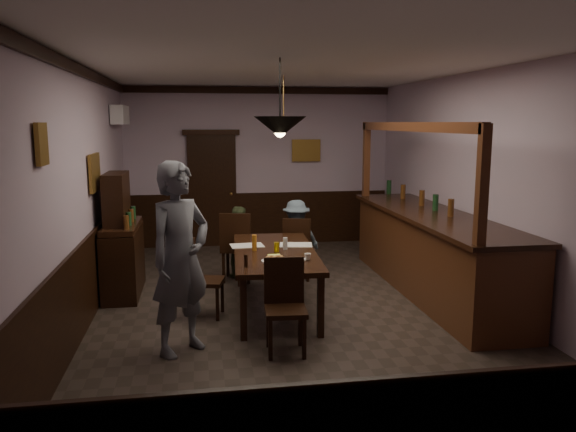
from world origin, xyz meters
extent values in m
cube|color=#2D2621|center=(0.00, 0.00, -0.01)|extent=(5.00, 8.00, 0.01)
cube|color=white|center=(0.00, 0.00, 3.00)|extent=(5.00, 8.00, 0.01)
cube|color=#C2A7BF|center=(0.00, 4.00, 1.50)|extent=(5.00, 0.01, 3.00)
cube|color=#C2A7BF|center=(0.00, -4.00, 1.50)|extent=(5.00, 0.01, 3.00)
cube|color=#C2A7BF|center=(-2.50, 0.00, 1.50)|extent=(0.01, 8.00, 3.00)
cube|color=#C2A7BF|center=(2.50, 0.00, 1.50)|extent=(0.01, 8.00, 3.00)
cube|color=black|center=(-0.24, 0.14, 0.72)|extent=(1.13, 2.26, 0.06)
cube|color=black|center=(-0.72, -0.86, 0.34)|extent=(0.07, 0.07, 0.69)
cube|color=black|center=(0.12, -0.91, 0.34)|extent=(0.07, 0.07, 0.69)
cube|color=black|center=(-0.60, 1.18, 0.34)|extent=(0.07, 0.07, 0.69)
cube|color=black|center=(0.24, 1.13, 0.34)|extent=(0.07, 0.07, 0.69)
cube|color=black|center=(-0.61, 1.51, 0.48)|extent=(0.54, 0.54, 0.05)
cube|color=black|center=(-0.65, 1.31, 0.77)|extent=(0.45, 0.14, 0.54)
cube|color=black|center=(-0.39, 1.65, 0.23)|extent=(0.04, 0.04, 0.46)
cube|color=black|center=(-0.74, 1.73, 0.23)|extent=(0.04, 0.04, 0.46)
cube|color=black|center=(-0.47, 1.29, 0.23)|extent=(0.04, 0.04, 0.46)
cube|color=black|center=(-0.83, 1.38, 0.23)|extent=(0.04, 0.04, 0.46)
cube|color=black|center=(0.29, 1.46, 0.44)|extent=(0.50, 0.50, 0.05)
cube|color=black|center=(0.24, 1.28, 0.70)|extent=(0.41, 0.15, 0.49)
cube|color=black|center=(0.49, 1.58, 0.21)|extent=(0.04, 0.04, 0.42)
cube|color=black|center=(0.17, 1.66, 0.21)|extent=(0.04, 0.04, 0.42)
cube|color=black|center=(0.41, 1.25, 0.21)|extent=(0.04, 0.04, 0.42)
cube|color=black|center=(0.09, 1.34, 0.21)|extent=(0.04, 0.04, 0.42)
cube|color=black|center=(-0.32, -1.26, 0.45)|extent=(0.44, 0.44, 0.05)
cube|color=black|center=(-0.31, -1.07, 0.71)|extent=(0.42, 0.07, 0.50)
cube|color=black|center=(-0.50, -1.42, 0.21)|extent=(0.04, 0.04, 0.43)
cube|color=black|center=(-0.16, -1.44, 0.21)|extent=(0.04, 0.04, 0.43)
cube|color=black|center=(-0.48, -1.08, 0.21)|extent=(0.04, 0.04, 0.43)
cube|color=black|center=(-0.14, -1.10, 0.21)|extent=(0.04, 0.04, 0.43)
cube|color=black|center=(-1.10, -0.01, 0.43)|extent=(0.49, 0.49, 0.05)
cube|color=black|center=(-1.28, 0.03, 0.69)|extent=(0.13, 0.40, 0.48)
cube|color=black|center=(-0.98, -0.21, 0.21)|extent=(0.04, 0.04, 0.41)
cube|color=black|center=(-0.90, 0.11, 0.21)|extent=(0.04, 0.04, 0.41)
cube|color=black|center=(-1.30, -0.14, 0.21)|extent=(0.04, 0.04, 0.41)
cube|color=black|center=(-1.22, 0.18, 0.21)|extent=(0.04, 0.04, 0.41)
imported|color=#595C66|center=(-1.36, -1.05, 0.98)|extent=(0.85, 0.82, 1.96)
imported|color=#3D482B|center=(-0.60, 1.71, 0.54)|extent=(0.60, 0.51, 1.09)
imported|color=slate|center=(0.30, 1.66, 0.58)|extent=(0.83, 0.58, 1.17)
cube|color=silver|center=(-0.56, 0.47, 0.75)|extent=(0.44, 0.33, 0.01)
cube|color=silver|center=(0.08, 0.41, 0.75)|extent=(0.46, 0.36, 0.01)
cube|color=#F0FB5C|center=(-0.28, -0.13, 0.75)|extent=(0.16, 0.16, 0.00)
cylinder|color=white|center=(-0.01, -0.39, 0.76)|extent=(0.15, 0.15, 0.01)
imported|color=white|center=(0.07, -0.43, 0.80)|extent=(0.08, 0.08, 0.07)
cylinder|color=white|center=(-0.36, -0.41, 0.76)|extent=(0.22, 0.22, 0.01)
torus|color=#C68C47|center=(-0.35, -0.36, 0.79)|extent=(0.13, 0.13, 0.04)
torus|color=#C68C47|center=(-0.27, -0.37, 0.79)|extent=(0.13, 0.13, 0.04)
cylinder|color=gold|center=(-0.22, 0.07, 0.81)|extent=(0.07, 0.07, 0.12)
cylinder|color=#BF721E|center=(-0.49, 0.17, 0.85)|extent=(0.06, 0.06, 0.20)
cylinder|color=silver|center=(-0.10, 0.19, 0.82)|extent=(0.06, 0.06, 0.15)
cylinder|color=black|center=(-0.66, -0.61, 0.82)|extent=(0.04, 0.04, 0.14)
cube|color=black|center=(-2.20, 1.10, 0.45)|extent=(0.45, 1.26, 0.90)
cube|color=black|center=(-2.20, 1.10, 0.95)|extent=(0.43, 1.22, 0.07)
cube|color=black|center=(-2.25, 1.10, 1.31)|extent=(0.27, 0.81, 0.72)
cube|color=#452312|center=(2.00, 0.48, 0.53)|extent=(0.87, 4.06, 1.06)
cube|color=black|center=(1.98, 0.48, 1.08)|extent=(0.97, 4.16, 0.06)
cube|color=#452312|center=(1.61, 0.48, 2.27)|extent=(0.10, 3.97, 0.12)
cube|color=#452312|center=(1.61, -1.46, 1.69)|extent=(0.10, 0.10, 1.26)
cube|color=#452312|center=(1.61, 2.41, 1.69)|extent=(0.10, 0.10, 1.26)
cube|color=black|center=(-0.90, 3.95, 1.05)|extent=(0.90, 0.06, 2.10)
cube|color=white|center=(-2.38, 2.90, 2.45)|extent=(0.20, 0.85, 0.30)
cube|color=olive|center=(-2.46, -1.60, 2.15)|extent=(0.04, 0.28, 0.36)
cube|color=olive|center=(-2.46, 0.80, 1.70)|extent=(0.04, 0.62, 0.48)
cube|color=olive|center=(0.90, 3.96, 1.80)|extent=(0.55, 0.04, 0.42)
cylinder|color=black|center=(-0.29, -0.66, 2.64)|extent=(0.02, 0.02, 0.72)
cone|color=black|center=(-0.29, -0.66, 2.28)|extent=(0.56, 0.56, 0.22)
sphere|color=#FFD88C|center=(-0.29, -0.66, 2.23)|extent=(0.12, 0.12, 0.12)
cylinder|color=#BF8C3F|center=(0.10, 1.62, 2.65)|extent=(0.02, 0.02, 0.70)
cone|color=#BF8C3F|center=(0.10, 1.62, 2.30)|extent=(0.20, 0.20, 0.22)
sphere|color=#FFD88C|center=(0.10, 1.62, 2.25)|extent=(0.12, 0.12, 0.12)
cylinder|color=#BF8C3F|center=(0.30, 2.87, 2.65)|extent=(0.02, 0.02, 0.70)
cone|color=#BF8C3F|center=(0.30, 2.87, 2.30)|extent=(0.20, 0.20, 0.22)
sphere|color=#FFD88C|center=(0.30, 2.87, 2.25)|extent=(0.12, 0.12, 0.12)
camera|label=1|loc=(-1.17, -6.63, 2.33)|focal=35.00mm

